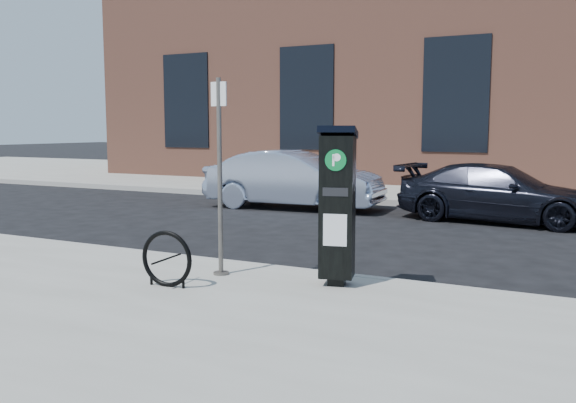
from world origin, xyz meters
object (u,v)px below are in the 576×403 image
Objects in this scene: bike_rack at (167,259)px; car_dark at (498,193)px; car_silver at (294,180)px; sign_pole at (220,178)px; parking_kiosk at (337,204)px.

car_dark reaches higher than bike_rack.
sign_pole is at bearing -165.09° from car_silver.
sign_pole is 1.21m from bike_rack.
sign_pole is 7.60m from car_silver.
parking_kiosk is at bearing 178.53° from car_dark.
bike_rack is (-1.73, -0.96, -0.63)m from parking_kiosk.
bike_rack is 0.16× the size of car_dark.
bike_rack is 8.33m from car_dark.
sign_pole is at bearing 167.29° from car_dark.
car_dark is at bearing 67.37° from bike_rack.
sign_pole is 0.56× the size of car_silver.
parking_kiosk is 7.02m from car_dark.
parking_kiosk is 0.43× the size of car_silver.
car_silver reaches higher than bike_rack.
parking_kiosk is at bearing -154.52° from car_silver.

